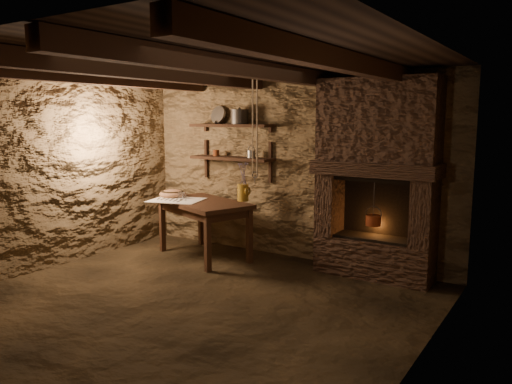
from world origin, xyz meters
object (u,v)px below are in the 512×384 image
Objects in this scene: work_table at (204,227)px; red_pot at (373,219)px; stoneware_jug at (243,184)px; wooden_bowl at (172,194)px; iron_stockpot at (240,117)px.

red_pot is (2.20, 0.38, 0.28)m from work_table.
wooden_bowl is (-1.01, -0.27, -0.18)m from stoneware_jug.
iron_stockpot is 0.44× the size of red_pot.
work_table is at bearing -170.24° from stoneware_jug.
wooden_bowl is at bearing -172.84° from red_pot.
red_pot is at bearing 29.63° from work_table.
wooden_bowl is at bearing -150.21° from iron_stockpot.
work_table is 0.78m from stoneware_jug.
red_pot reaches higher than work_table.
work_table is 1.55m from iron_stockpot.
iron_stockpot is at bearing 29.79° from wooden_bowl.
iron_stockpot is at bearing 109.24° from stoneware_jug.
wooden_bowl is 2.80m from red_pot.
work_table is 2.80× the size of red_pot.
wooden_bowl is 1.54× the size of iron_stockpot.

